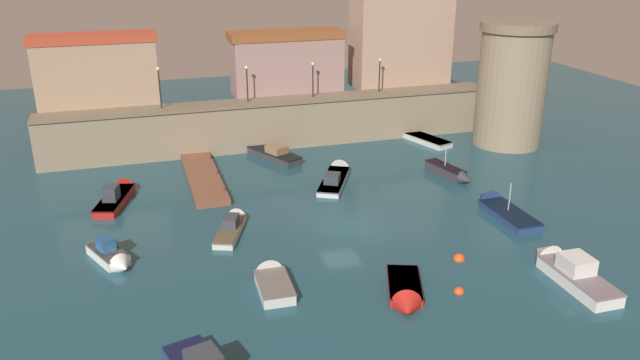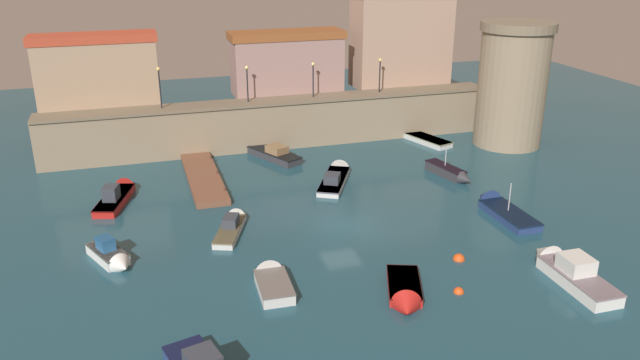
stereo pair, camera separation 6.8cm
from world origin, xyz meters
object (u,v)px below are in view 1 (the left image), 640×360
at_px(quay_lamp_3, 380,70).
at_px(moored_boat_2, 417,136).
at_px(quay_lamp_0, 159,81).
at_px(mooring_buoy_0, 459,259).
at_px(moored_boat_0, 450,172).
at_px(moored_boat_9, 336,175).
at_px(moored_boat_4, 112,256).
at_px(moored_boat_5, 406,295).
at_px(moored_boat_3, 499,207).
at_px(quay_lamp_1, 247,78).
at_px(moored_boat_7, 118,194).
at_px(moored_boat_8, 233,223).
at_px(moored_boat_1, 272,280).
at_px(moored_boat_12, 267,152).
at_px(fortress_tower, 512,84).
at_px(quay_lamp_2, 313,74).
at_px(moored_boat_6, 568,269).
at_px(mooring_buoy_1, 459,292).

bearing_deg(quay_lamp_3, moored_boat_2, -31.22).
distance_m(quay_lamp_0, mooring_buoy_0, 30.27).
relative_size(moored_boat_0, moored_boat_9, 0.70).
relative_size(moored_boat_4, moored_boat_5, 0.85).
distance_m(moored_boat_3, mooring_buoy_0, 8.38).
height_order(quay_lamp_1, quay_lamp_3, quay_lamp_1).
distance_m(quay_lamp_1, moored_boat_3, 24.91).
bearing_deg(moored_boat_0, moored_boat_7, -110.27).
distance_m(moored_boat_0, moored_boat_8, 19.06).
xyz_separation_m(quay_lamp_3, moored_boat_5, (-9.83, -28.23, -6.33)).
bearing_deg(moored_boat_1, moored_boat_12, -9.59).
bearing_deg(fortress_tower, moored_boat_0, -145.22).
distance_m(moored_boat_2, moored_boat_3, 17.55).
distance_m(moored_boat_2, moored_boat_4, 33.17).
xyz_separation_m(quay_lamp_3, moored_boat_9, (-7.58, -9.83, -6.30)).
bearing_deg(moored_boat_1, fortress_tower, -52.64).
relative_size(quay_lamp_2, moored_boat_3, 0.50).
relative_size(moored_boat_3, moored_boat_8, 1.07).
height_order(moored_boat_1, moored_boat_6, moored_boat_6).
height_order(moored_boat_0, moored_boat_3, moored_boat_3).
relative_size(quay_lamp_3, moored_boat_8, 0.54).
xyz_separation_m(quay_lamp_0, quay_lamp_3, (20.37, 0.00, -0.20)).
relative_size(quay_lamp_3, moored_boat_9, 0.44).
bearing_deg(fortress_tower, moored_boat_3, -124.21).
bearing_deg(moored_boat_9, moored_boat_2, -26.53).
relative_size(moored_boat_6, moored_boat_8, 1.11).
relative_size(moored_boat_2, moored_boat_3, 1.04).
bearing_deg(fortress_tower, moored_boat_1, -145.13).
relative_size(fortress_tower, quay_lamp_0, 3.18).
bearing_deg(moored_boat_0, quay_lamp_2, -159.89).
relative_size(quay_lamp_0, moored_boat_5, 0.70).
xyz_separation_m(moored_boat_6, moored_boat_8, (-17.22, 12.34, -0.22)).
relative_size(moored_boat_0, moored_boat_8, 0.85).
bearing_deg(moored_boat_1, moored_boat_6, -101.72).
bearing_deg(moored_boat_0, moored_boat_6, -17.72).
xyz_separation_m(moored_boat_4, moored_boat_7, (0.48, 10.27, -0.04)).
height_order(quay_lamp_1, moored_boat_7, quay_lamp_1).
distance_m(fortress_tower, quay_lamp_1, 24.22).
relative_size(quay_lamp_3, mooring_buoy_0, 4.40).
bearing_deg(moored_boat_0, moored_boat_12, -139.24).
distance_m(quay_lamp_0, moored_boat_6, 35.88).
height_order(moored_boat_1, mooring_buoy_1, moored_boat_1).
height_order(quay_lamp_2, moored_boat_5, quay_lamp_2).
bearing_deg(quay_lamp_0, moored_boat_1, -80.87).
distance_m(moored_boat_4, moored_boat_9, 19.81).
bearing_deg(quay_lamp_0, moored_boat_7, -114.91).
relative_size(fortress_tower, mooring_buoy_1, 19.10).
height_order(moored_boat_2, moored_boat_8, moored_boat_8).
relative_size(moored_boat_3, mooring_buoy_0, 8.80).
bearing_deg(moored_boat_0, moored_boat_4, -88.22).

